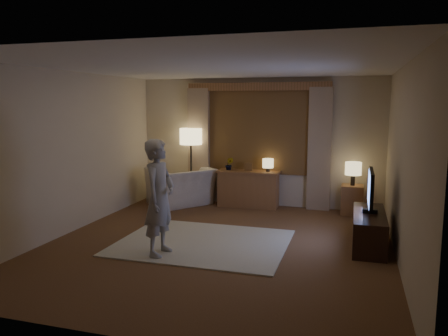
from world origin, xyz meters
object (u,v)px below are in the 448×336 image
at_px(sideboard, 248,190).
at_px(side_table, 352,200).
at_px(armchair, 181,186).
at_px(tv_stand, 369,230).
at_px(person, 159,197).

bearing_deg(sideboard, side_table, -1.41).
bearing_deg(armchair, tv_stand, 102.33).
bearing_deg(person, armchair, 19.36).
height_order(sideboard, armchair, armchair).
xyz_separation_m(sideboard, person, (-0.49, -3.16, 0.47)).
relative_size(tv_stand, person, 0.88).
height_order(armchair, person, person).
bearing_deg(armchair, person, 54.18).
xyz_separation_m(armchair, side_table, (3.41, 0.16, -0.10)).
xyz_separation_m(side_table, person, (-2.52, -3.11, 0.54)).
height_order(armchair, tv_stand, armchair).
distance_m(armchair, tv_stand, 4.05).
relative_size(side_table, tv_stand, 0.40).
height_order(side_table, tv_stand, side_table).
relative_size(side_table, person, 0.35).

